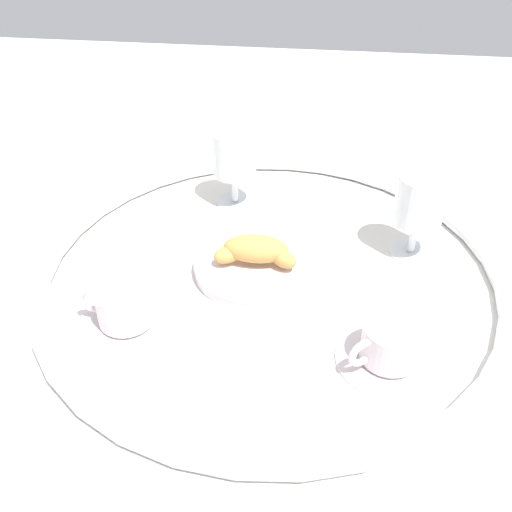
{
  "coord_description": "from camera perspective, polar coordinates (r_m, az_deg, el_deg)",
  "views": [
    {
      "loc": [
        -0.06,
        0.7,
        0.57
      ],
      "look_at": [
        0.02,
        -0.01,
        0.03
      ],
      "focal_mm": 41.04,
      "sensor_mm": 36.0,
      "label": 1
    }
  ],
  "objects": [
    {
      "name": "croissant_large",
      "position": [
        0.88,
        -0.02,
        0.49
      ],
      "size": [
        0.14,
        0.06,
        0.04
      ],
      "color": "#D6994C",
      "rests_on": "pastry_plate"
    },
    {
      "name": "sugar_packet",
      "position": [
        0.99,
        8.07,
        1.99
      ],
      "size": [
        0.06,
        0.05,
        0.01
      ],
      "primitive_type": "cube",
      "rotation": [
        0.0,
        0.0,
        -0.39
      ],
      "color": "white",
      "rests_on": "ground_plane"
    },
    {
      "name": "folded_napkin",
      "position": [
        0.72,
        1.91,
        -14.13
      ],
      "size": [
        0.14,
        0.14,
        0.01
      ],
      "primitive_type": "cube",
      "rotation": [
        0.0,
        0.0,
        -0.35
      ],
      "color": "silver",
      "rests_on": "ground_plane"
    },
    {
      "name": "table_chrome_rim",
      "position": [
        0.89,
        1.43,
        -1.39
      ],
      "size": [
        0.71,
        0.71,
        0.02
      ],
      "primitive_type": "torus",
      "color": "silver",
      "rests_on": "ground_plane"
    },
    {
      "name": "juice_glass_right",
      "position": [
        1.03,
        -2.15,
        9.69
      ],
      "size": [
        0.08,
        0.08,
        0.14
      ],
      "color": "white",
      "rests_on": "ground_plane"
    },
    {
      "name": "ground_plane",
      "position": [
        0.9,
        1.41,
        -1.98
      ],
      "size": [
        2.2,
        2.2,
        0.0
      ],
      "primitive_type": "plane",
      "color": "silver"
    },
    {
      "name": "coffee_cup_far",
      "position": [
        0.82,
        -12.73,
        -5.14
      ],
      "size": [
        0.14,
        0.14,
        0.06
      ],
      "color": "silver",
      "rests_on": "ground_plane"
    },
    {
      "name": "juice_glass_left",
      "position": [
        0.93,
        15.66,
        4.95
      ],
      "size": [
        0.08,
        0.08,
        0.14
      ],
      "color": "white",
      "rests_on": "ground_plane"
    },
    {
      "name": "coffee_cup_near",
      "position": [
        0.77,
        12.87,
        -8.65
      ],
      "size": [
        0.14,
        0.14,
        0.06
      ],
      "color": "silver",
      "rests_on": "ground_plane"
    },
    {
      "name": "pastry_plate",
      "position": [
        0.9,
        -0.0,
        -0.9
      ],
      "size": [
        0.19,
        0.19,
        0.02
      ],
      "color": "silver",
      "rests_on": "ground_plane"
    }
  ]
}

